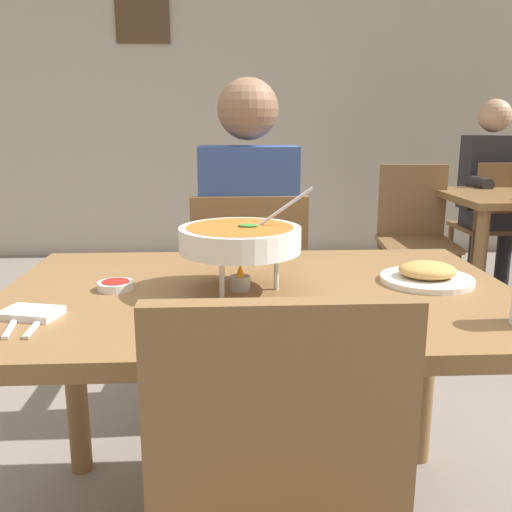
% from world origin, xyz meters
% --- Properties ---
extents(cafe_rear_partition, '(10.00, 0.10, 3.00)m').
position_xyz_m(cafe_rear_partition, '(0.00, 3.66, 1.50)').
color(cafe_rear_partition, '#BCB2A3').
rests_on(cafe_rear_partition, ground_plane).
extents(picture_frame_hung, '(0.44, 0.03, 0.56)m').
position_xyz_m(picture_frame_hung, '(-0.76, 3.60, 2.07)').
color(picture_frame_hung, '#4C3823').
extents(dining_table_main, '(1.29, 0.86, 0.74)m').
position_xyz_m(dining_table_main, '(0.00, 0.00, 0.64)').
color(dining_table_main, brown).
rests_on(dining_table_main, ground_plane).
extents(chair_diner_main, '(0.44, 0.44, 0.90)m').
position_xyz_m(chair_diner_main, '(-0.00, 0.72, 0.51)').
color(chair_diner_main, brown).
rests_on(chair_diner_main, ground_plane).
extents(diner_main, '(0.40, 0.45, 1.31)m').
position_xyz_m(diner_main, '(0.00, 0.75, 0.75)').
color(diner_main, '#2D2D38').
rests_on(diner_main, ground_plane).
extents(curry_bowl, '(0.33, 0.30, 0.26)m').
position_xyz_m(curry_bowl, '(-0.05, -0.01, 0.87)').
color(curry_bowl, silver).
rests_on(curry_bowl, dining_table_main).
extents(rice_plate, '(0.24, 0.24, 0.06)m').
position_xyz_m(rice_plate, '(0.11, -0.27, 0.76)').
color(rice_plate, white).
rests_on(rice_plate, dining_table_main).
extents(appetizer_plate, '(0.24, 0.24, 0.06)m').
position_xyz_m(appetizer_plate, '(0.44, 0.04, 0.76)').
color(appetizer_plate, white).
rests_on(appetizer_plate, dining_table_main).
extents(sauce_dish, '(0.09, 0.09, 0.02)m').
position_xyz_m(sauce_dish, '(-0.36, 0.01, 0.75)').
color(sauce_dish, white).
rests_on(sauce_dish, dining_table_main).
extents(napkin_folded, '(0.14, 0.11, 0.02)m').
position_xyz_m(napkin_folded, '(-0.50, -0.18, 0.75)').
color(napkin_folded, white).
rests_on(napkin_folded, dining_table_main).
extents(fork_utensil, '(0.04, 0.17, 0.01)m').
position_xyz_m(fork_utensil, '(-0.52, -0.23, 0.75)').
color(fork_utensil, silver).
rests_on(fork_utensil, dining_table_main).
extents(spoon_utensil, '(0.02, 0.17, 0.01)m').
position_xyz_m(spoon_utensil, '(-0.47, -0.23, 0.75)').
color(spoon_utensil, silver).
rests_on(spoon_utensil, dining_table_main).
extents(chair_bg_right, '(0.45, 0.45, 0.90)m').
position_xyz_m(chair_bg_right, '(1.77, 2.34, 0.51)').
color(chair_bg_right, brown).
rests_on(chair_bg_right, ground_plane).
extents(chair_bg_corner, '(0.48, 0.48, 0.90)m').
position_xyz_m(chair_bg_corner, '(1.08, 2.01, 0.51)').
color(chair_bg_corner, brown).
rests_on(chair_bg_corner, ground_plane).
extents(patron_bg_right, '(0.40, 0.45, 1.31)m').
position_xyz_m(patron_bg_right, '(1.74, 2.41, 0.75)').
color(patron_bg_right, '#2D2D38').
rests_on(patron_bg_right, ground_plane).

